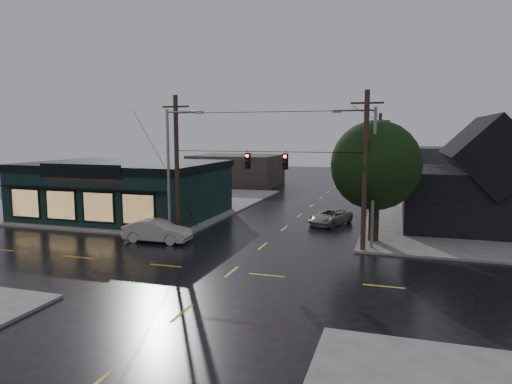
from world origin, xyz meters
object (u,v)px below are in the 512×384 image
(sedan_cream, at_px, (157,231))
(utility_pole_nw, at_px, (178,238))
(utility_pole_ne, at_px, (363,252))
(corner_tree, at_px, (376,166))
(suv_silver, at_px, (330,217))

(sedan_cream, bearing_deg, utility_pole_nw, -31.83)
(utility_pole_nw, relative_size, utility_pole_ne, 1.00)
(corner_tree, distance_m, sedan_cream, 15.67)
(utility_pole_nw, xyz_separation_m, suv_silver, (9.76, 8.21, 0.64))
(sedan_cream, xyz_separation_m, suv_silver, (10.62, 9.71, -0.14))
(utility_pole_nw, bearing_deg, sedan_cream, -120.06)
(corner_tree, distance_m, suv_silver, 8.08)
(sedan_cream, relative_size, suv_silver, 1.03)
(utility_pole_ne, distance_m, suv_silver, 8.85)
(utility_pole_ne, distance_m, sedan_cream, 13.97)
(utility_pole_nw, height_order, sedan_cream, utility_pole_nw)
(sedan_cream, bearing_deg, corner_tree, -75.12)
(utility_pole_nw, relative_size, sedan_cream, 2.15)
(corner_tree, bearing_deg, sedan_cream, -163.35)
(utility_pole_ne, height_order, suv_silver, utility_pole_ne)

